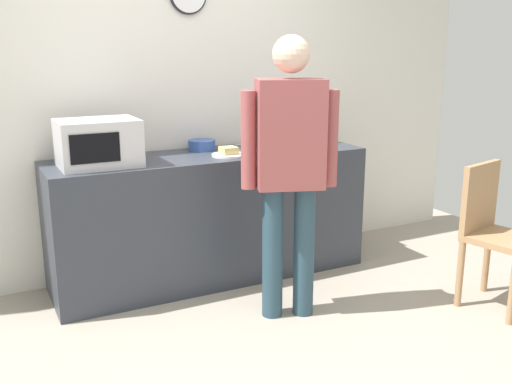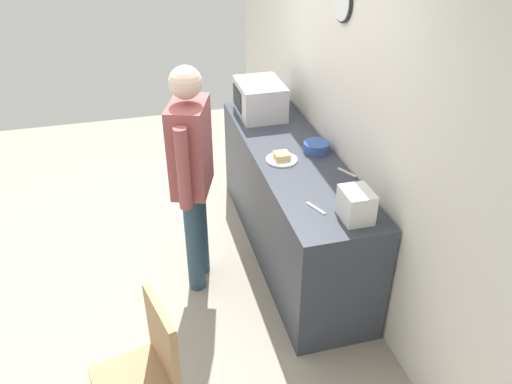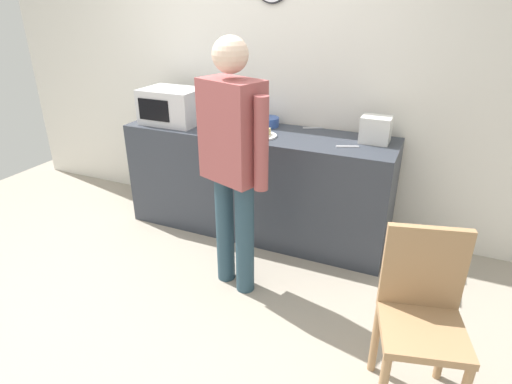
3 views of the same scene
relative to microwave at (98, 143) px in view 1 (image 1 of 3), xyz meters
The scene contains 11 objects.
ground_plane 1.69m from the microwave, 63.08° to the right, with size 6.00×6.00×0.00m, color #9E9384.
back_wall 0.77m from the microwave, 36.11° to the left, with size 5.40×0.13×2.60m.
kitchen_counter 1.00m from the microwave, ahead, with size 2.29×0.62×0.92m, color #333842.
microwave is the anchor object (origin of this frame).
sandwich_plate 0.89m from the microwave, ahead, with size 0.24×0.24×0.07m.
salad_bowl 0.85m from the microwave, 16.41° to the left, with size 0.20×0.20×0.08m, color #33519E.
toaster 1.74m from the microwave, ahead, with size 0.22×0.18×0.20m, color silver.
fork_utensil 1.24m from the microwave, 15.80° to the left, with size 0.17×0.02×0.01m, color silver.
spoon_utensil 1.57m from the microwave, ahead, with size 0.17×0.02×0.01m, color silver.
person_standing 1.23m from the microwave, 37.92° to the right, with size 0.56×0.36×1.74m.
wooden_chair 2.61m from the microwave, 28.59° to the right, with size 0.49×0.49×0.94m.
Camera 1 is at (-1.37, -2.56, 1.69)m, focal length 40.87 mm.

